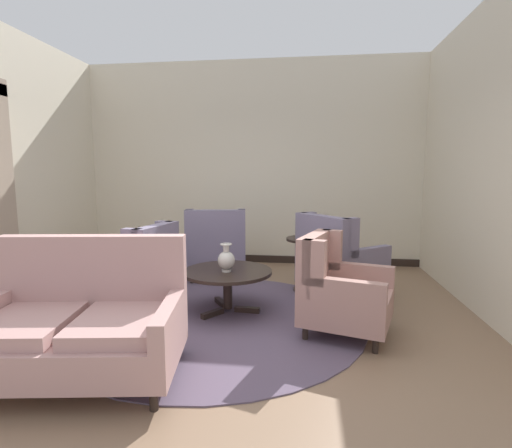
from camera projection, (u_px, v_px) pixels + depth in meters
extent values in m
plane|color=#896B51|center=(207.00, 331.00, 3.82)|extent=(8.53, 8.53, 0.00)
cube|color=beige|center=(251.00, 164.00, 6.59)|extent=(5.84, 0.08, 3.38)
cube|color=beige|center=(1.00, 160.00, 4.86)|extent=(0.08, 4.27, 3.38)
cube|color=beige|center=(487.00, 158.00, 4.14)|extent=(0.08, 4.27, 3.38)
cube|color=black|center=(251.00, 258.00, 6.75)|extent=(5.68, 0.03, 0.12)
cylinder|color=#5B4C60|center=(214.00, 319.00, 4.12)|extent=(3.13, 3.13, 0.01)
cube|color=tan|center=(1.00, 185.00, 4.71)|extent=(0.10, 0.32, 2.40)
cylinder|color=black|center=(228.00, 272.00, 4.27)|extent=(0.98, 0.98, 0.04)
cylinder|color=black|center=(228.00, 291.00, 4.30)|extent=(0.10, 0.10, 0.40)
cube|color=black|center=(247.00, 310.00, 4.29)|extent=(0.28, 0.08, 0.07)
cube|color=black|center=(221.00, 303.00, 4.53)|extent=(0.20, 0.27, 0.07)
cube|color=black|center=(213.00, 314.00, 4.17)|extent=(0.21, 0.26, 0.07)
cylinder|color=beige|center=(226.00, 270.00, 4.21)|extent=(0.10, 0.10, 0.02)
ellipsoid|color=beige|center=(226.00, 260.00, 4.20)|extent=(0.19, 0.19, 0.20)
cylinder|color=beige|center=(226.00, 248.00, 4.18)|extent=(0.07, 0.07, 0.08)
torus|color=beige|center=(226.00, 244.00, 4.18)|extent=(0.13, 0.13, 0.02)
cube|color=tan|center=(77.00, 346.00, 2.87)|extent=(1.61, 1.12, 0.26)
cube|color=tan|center=(94.00, 273.00, 3.19)|extent=(1.50, 0.36, 0.63)
cube|color=tan|center=(26.00, 325.00, 2.80)|extent=(0.70, 0.79, 0.10)
cube|color=tan|center=(119.00, 324.00, 2.81)|extent=(0.70, 0.79, 0.10)
cube|color=tan|center=(169.00, 318.00, 2.80)|extent=(0.23, 0.81, 0.20)
cylinder|color=black|center=(154.00, 400.00, 2.54)|extent=(0.06, 0.06, 0.14)
cylinder|color=black|center=(19.00, 350.00, 3.25)|extent=(0.06, 0.06, 0.14)
cylinder|color=black|center=(175.00, 348.00, 3.28)|extent=(0.06, 0.06, 0.14)
cube|color=slate|center=(341.00, 273.00, 4.85)|extent=(1.15, 1.16, 0.30)
cube|color=slate|center=(321.00, 240.00, 4.62)|extent=(0.64, 0.75, 0.59)
cube|color=slate|center=(350.00, 238.00, 4.34)|extent=(0.22, 0.20, 0.45)
cube|color=slate|center=(308.00, 230.00, 4.97)|extent=(0.22, 0.20, 0.45)
cube|color=slate|center=(367.00, 258.00, 4.52)|extent=(0.61, 0.52, 0.23)
cube|color=slate|center=(325.00, 247.00, 5.15)|extent=(0.61, 0.52, 0.23)
cylinder|color=black|center=(380.00, 294.00, 4.75)|extent=(0.06, 0.06, 0.14)
cylinder|color=black|center=(341.00, 281.00, 5.33)|extent=(0.06, 0.06, 0.14)
cylinder|color=black|center=(341.00, 303.00, 4.42)|extent=(0.06, 0.06, 0.14)
cylinder|color=black|center=(303.00, 288.00, 5.00)|extent=(0.06, 0.06, 0.14)
cube|color=slate|center=(217.00, 257.00, 5.76)|extent=(0.95, 0.98, 0.32)
cube|color=slate|center=(215.00, 231.00, 5.34)|extent=(0.84, 0.27, 0.57)
cube|color=slate|center=(242.00, 225.00, 5.43)|extent=(0.13, 0.21, 0.44)
cube|color=slate|center=(190.00, 225.00, 5.41)|extent=(0.13, 0.21, 0.44)
cube|color=slate|center=(242.00, 239.00, 5.78)|extent=(0.22, 0.77, 0.20)
cube|color=slate|center=(193.00, 239.00, 5.76)|extent=(0.22, 0.77, 0.20)
cylinder|color=black|center=(240.00, 266.00, 6.14)|extent=(0.06, 0.06, 0.14)
cylinder|color=black|center=(198.00, 267.00, 6.12)|extent=(0.06, 0.06, 0.14)
cylinder|color=black|center=(240.00, 278.00, 5.45)|extent=(0.06, 0.06, 0.14)
cylinder|color=black|center=(192.00, 279.00, 5.43)|extent=(0.06, 0.06, 0.14)
cube|color=slate|center=(129.00, 284.00, 4.43)|extent=(1.01, 0.88, 0.28)
cube|color=slate|center=(157.00, 250.00, 4.27)|extent=(0.26, 0.75, 0.56)
cube|color=slate|center=(165.00, 239.00, 4.59)|extent=(0.21, 0.13, 0.42)
cube|color=slate|center=(133.00, 249.00, 3.98)|extent=(0.21, 0.13, 0.42)
cube|color=slate|center=(141.00, 257.00, 4.72)|extent=(0.80, 0.23, 0.21)
cube|color=slate|center=(106.00, 270.00, 4.11)|extent=(0.80, 0.23, 0.21)
cylinder|color=black|center=(119.00, 292.00, 4.84)|extent=(0.06, 0.06, 0.14)
cylinder|color=black|center=(86.00, 307.00, 4.29)|extent=(0.06, 0.06, 0.14)
cylinder|color=black|center=(171.00, 297.00, 4.63)|extent=(0.06, 0.06, 0.14)
cylinder|color=black|center=(144.00, 314.00, 4.08)|extent=(0.06, 0.06, 0.14)
cube|color=tan|center=(347.00, 306.00, 3.71)|extent=(0.97, 0.95, 0.28)
cube|color=tan|center=(315.00, 261.00, 3.79)|extent=(0.35, 0.76, 0.53)
cube|color=tan|center=(314.00, 263.00, 3.45)|extent=(0.22, 0.15, 0.41)
cube|color=tan|center=(332.00, 249.00, 4.04)|extent=(0.22, 0.15, 0.41)
cube|color=tan|center=(346.00, 292.00, 3.36)|extent=(0.69, 0.30, 0.21)
cube|color=tan|center=(359.00, 274.00, 3.95)|extent=(0.69, 0.30, 0.21)
cylinder|color=black|center=(376.00, 345.00, 3.34)|extent=(0.06, 0.06, 0.14)
cylinder|color=black|center=(384.00, 321.00, 3.87)|extent=(0.06, 0.06, 0.14)
cylinder|color=black|center=(305.00, 333.00, 3.60)|extent=(0.06, 0.06, 0.14)
cylinder|color=black|center=(322.00, 312.00, 4.13)|extent=(0.06, 0.06, 0.14)
cylinder|color=black|center=(308.00, 239.00, 4.99)|extent=(0.57, 0.57, 0.03)
cylinder|color=black|center=(308.00, 266.00, 5.04)|extent=(0.07, 0.07, 0.67)
cylinder|color=black|center=(308.00, 290.00, 5.08)|extent=(0.37, 0.37, 0.04)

